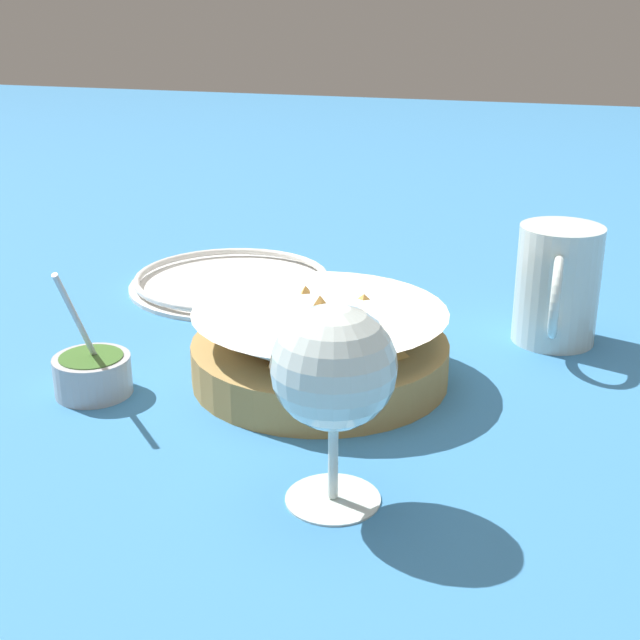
% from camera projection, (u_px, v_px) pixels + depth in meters
% --- Properties ---
extents(ground_plane, '(4.00, 4.00, 0.00)m').
position_uv_depth(ground_plane, '(371.00, 368.00, 0.82)').
color(ground_plane, teal).
extents(food_basket, '(0.23, 0.23, 0.08)m').
position_uv_depth(food_basket, '(322.00, 347.00, 0.79)').
color(food_basket, '#B2894C').
rests_on(food_basket, ground_plane).
extents(sauce_cup, '(0.08, 0.07, 0.12)m').
position_uv_depth(sauce_cup, '(92.00, 373.00, 0.77)').
color(sauce_cup, '#B7B7BC').
rests_on(sauce_cup, ground_plane).
extents(wine_glass, '(0.08, 0.08, 0.14)m').
position_uv_depth(wine_glass, '(334.00, 373.00, 0.58)').
color(wine_glass, silver).
rests_on(wine_glass, ground_plane).
extents(beer_mug, '(0.12, 0.08, 0.12)m').
position_uv_depth(beer_mug, '(557.00, 289.00, 0.87)').
color(beer_mug, silver).
rests_on(beer_mug, ground_plane).
extents(side_plate, '(0.24, 0.24, 0.01)m').
position_uv_depth(side_plate, '(232.00, 281.00, 1.04)').
color(side_plate, white).
rests_on(side_plate, ground_plane).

